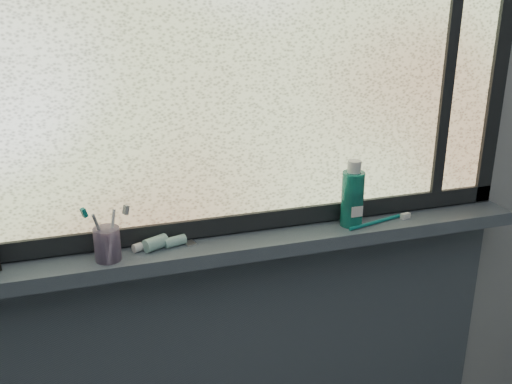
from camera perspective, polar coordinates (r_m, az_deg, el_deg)
The scene contains 12 objects.
wall_back at distance 1.57m, azimuth -0.90°, elevation 4.25°, with size 3.00×0.01×2.50m, color #9EA3A8.
windowsill at distance 1.59m, azimuth -0.06°, elevation -5.18°, with size 1.62×0.14×0.04m, color #46515E.
sill_apron at distance 1.90m, azimuth -0.62°, elevation -18.51°, with size 1.62×0.02×0.98m, color #46515E.
window_pane at distance 1.50m, azimuth -0.70°, elevation 14.41°, with size 1.50×0.01×1.00m, color silver.
frame_bottom at distance 1.61m, azimuth -0.58°, elevation -2.88°, with size 1.60×0.03×0.05m, color black.
frame_right at distance 1.87m, azimuth 23.38°, elevation 13.94°, with size 0.05×0.03×1.10m, color black.
frame_mullion at distance 1.76m, azimuth 18.93°, elevation 14.21°, with size 0.04×0.03×1.00m, color black.
toothpaste_tube at distance 1.53m, azimuth -9.24°, elevation -4.96°, with size 0.20×0.04×0.04m, color white, non-canonical shape.
toothbrush_cup at distance 1.48m, azimuth -14.64°, elevation -5.07°, with size 0.07×0.07×0.09m, color #AA90BE.
toothbrush_lying at distance 1.70m, azimuth 11.83°, elevation -2.89°, with size 0.24×0.02×0.02m, color #0C7370, non-canonical shape.
mouthwash_bottle at distance 1.65m, azimuth 9.65°, elevation -0.14°, with size 0.06×0.06×0.16m, color teal.
cream_tube at distance 1.66m, azimuth 9.93°, elevation -0.63°, with size 0.04×0.04×0.11m, color silver.
Camera 1 is at (-0.44, -0.14, 1.67)m, focal length 40.00 mm.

